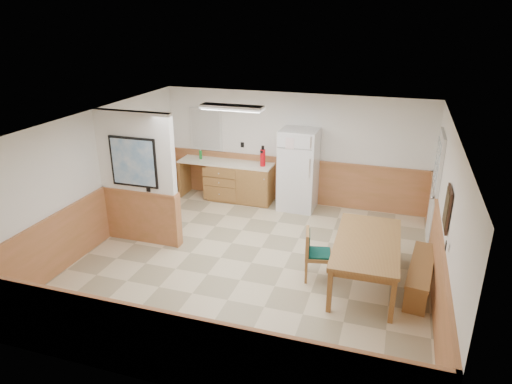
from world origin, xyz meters
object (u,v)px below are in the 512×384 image
(dining_table, at_px, (367,246))
(soap_bottle, at_px, (201,155))
(refrigerator, at_px, (298,170))
(dining_chair, at_px, (313,251))
(fire_extinguisher, at_px, (263,157))
(dining_bench, at_px, (421,270))

(dining_table, xyz_separation_m, soap_bottle, (-4.07, 2.76, 0.34))
(refrigerator, distance_m, dining_table, 3.18)
(dining_table, relative_size, dining_chair, 2.36)
(dining_chair, height_order, fire_extinguisher, fire_extinguisher)
(fire_extinguisher, bearing_deg, dining_table, -59.61)
(dining_table, relative_size, fire_extinguisher, 4.31)
(refrigerator, distance_m, dining_chair, 2.94)
(dining_chair, bearing_deg, dining_bench, -4.87)
(dining_chair, bearing_deg, refrigerator, 96.19)
(soap_bottle, bearing_deg, fire_extinguisher, -2.54)
(dining_table, bearing_deg, dining_chair, -173.85)
(dining_bench, height_order, dining_chair, dining_chair)
(dining_bench, bearing_deg, soap_bottle, 157.84)
(refrigerator, xyz_separation_m, soap_bottle, (-2.36, 0.09, 0.11))
(refrigerator, relative_size, dining_bench, 1.15)
(dining_bench, bearing_deg, dining_chair, -167.10)
(dining_table, bearing_deg, refrigerator, 121.78)
(refrigerator, relative_size, dining_table, 0.90)
(dining_table, xyz_separation_m, dining_chair, (-0.83, -0.10, -0.17))
(fire_extinguisher, bearing_deg, refrigerator, -14.16)
(dining_table, distance_m, dining_chair, 0.86)
(refrigerator, height_order, dining_bench, refrigerator)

